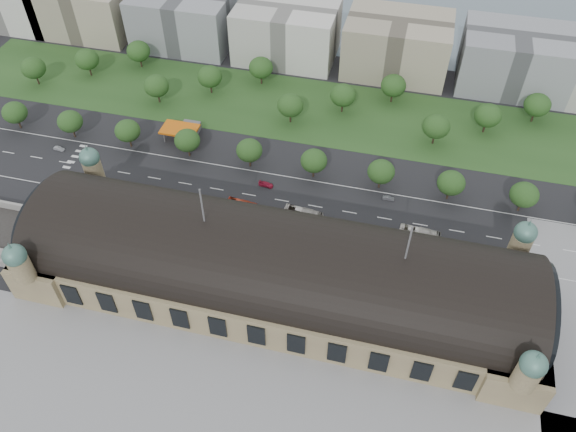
% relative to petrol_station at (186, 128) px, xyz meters
% --- Properties ---
extents(ground, '(900.00, 900.00, 0.00)m').
position_rel_petrol_station_xyz_m(ground, '(53.91, -65.28, -2.95)').
color(ground, black).
rests_on(ground, ground).
extents(station, '(150.00, 48.40, 44.30)m').
position_rel_petrol_station_xyz_m(station, '(53.91, -65.28, 7.33)').
color(station, '#998A5E').
rests_on(station, ground).
extents(road_slab, '(260.00, 26.00, 0.10)m').
position_rel_petrol_station_xyz_m(road_slab, '(33.91, -27.28, -2.95)').
color(road_slab, black).
rests_on(road_slab, ground).
extents(grass_belt, '(300.00, 45.00, 0.10)m').
position_rel_petrol_station_xyz_m(grass_belt, '(38.91, 27.72, -2.95)').
color(grass_belt, '#24461C').
rests_on(grass_belt, ground).
extents(petrol_station, '(14.00, 13.00, 5.05)m').
position_rel_petrol_station_xyz_m(petrol_station, '(0.00, 0.00, 0.00)').
color(petrol_station, '#D25E0C').
rests_on(petrol_station, ground).
extents(office_1, '(45.00, 32.00, 24.00)m').
position_rel_petrol_station_xyz_m(office_1, '(-76.09, 67.72, 9.05)').
color(office_1, tan).
rests_on(office_1, ground).
extents(office_2, '(45.00, 32.00, 24.00)m').
position_rel_petrol_station_xyz_m(office_2, '(-26.09, 67.72, 9.05)').
color(office_2, gray).
rests_on(office_2, ground).
extents(office_3, '(45.00, 32.00, 24.00)m').
position_rel_petrol_station_xyz_m(office_3, '(23.91, 67.72, 9.05)').
color(office_3, silver).
rests_on(office_3, ground).
extents(office_4, '(45.00, 32.00, 24.00)m').
position_rel_petrol_station_xyz_m(office_4, '(73.91, 67.72, 9.05)').
color(office_4, tan).
rests_on(office_4, ground).
extents(office_5, '(45.00, 32.00, 24.00)m').
position_rel_petrol_station_xyz_m(office_5, '(123.91, 67.72, 9.05)').
color(office_5, gray).
rests_on(office_5, ground).
extents(tree_row_0, '(9.60, 9.60, 11.52)m').
position_rel_petrol_station_xyz_m(tree_row_0, '(-66.09, -12.28, 4.48)').
color(tree_row_0, '#2D2116').
rests_on(tree_row_0, ground).
extents(tree_row_1, '(9.60, 9.60, 11.52)m').
position_rel_petrol_station_xyz_m(tree_row_1, '(-42.09, -12.28, 4.48)').
color(tree_row_1, '#2D2116').
rests_on(tree_row_1, ground).
extents(tree_row_2, '(9.60, 9.60, 11.52)m').
position_rel_petrol_station_xyz_m(tree_row_2, '(-18.09, -12.28, 4.48)').
color(tree_row_2, '#2D2116').
rests_on(tree_row_2, ground).
extents(tree_row_3, '(9.60, 9.60, 11.52)m').
position_rel_petrol_station_xyz_m(tree_row_3, '(5.91, -12.28, 4.48)').
color(tree_row_3, '#2D2116').
rests_on(tree_row_3, ground).
extents(tree_row_4, '(9.60, 9.60, 11.52)m').
position_rel_petrol_station_xyz_m(tree_row_4, '(29.91, -12.28, 4.48)').
color(tree_row_4, '#2D2116').
rests_on(tree_row_4, ground).
extents(tree_row_5, '(9.60, 9.60, 11.52)m').
position_rel_petrol_station_xyz_m(tree_row_5, '(53.91, -12.28, 4.48)').
color(tree_row_5, '#2D2116').
rests_on(tree_row_5, ground).
extents(tree_row_6, '(9.60, 9.60, 11.52)m').
position_rel_petrol_station_xyz_m(tree_row_6, '(77.91, -12.28, 4.48)').
color(tree_row_6, '#2D2116').
rests_on(tree_row_6, ground).
extents(tree_row_7, '(9.60, 9.60, 11.52)m').
position_rel_petrol_station_xyz_m(tree_row_7, '(101.91, -12.28, 4.48)').
color(tree_row_7, '#2D2116').
rests_on(tree_row_7, ground).
extents(tree_row_8, '(9.60, 9.60, 11.52)m').
position_rel_petrol_station_xyz_m(tree_row_8, '(125.91, -12.28, 4.48)').
color(tree_row_8, '#2D2116').
rests_on(tree_row_8, ground).
extents(tree_belt_0, '(10.40, 10.40, 12.48)m').
position_rel_petrol_station_xyz_m(tree_belt_0, '(-76.09, 17.72, 5.10)').
color(tree_belt_0, '#2D2116').
rests_on(tree_belt_0, ground).
extents(tree_belt_1, '(10.40, 10.40, 12.48)m').
position_rel_petrol_station_xyz_m(tree_belt_1, '(-57.09, 29.72, 5.10)').
color(tree_belt_1, '#2D2116').
rests_on(tree_belt_1, ground).
extents(tree_belt_2, '(10.40, 10.40, 12.48)m').
position_rel_petrol_station_xyz_m(tree_belt_2, '(-38.09, 41.72, 5.10)').
color(tree_belt_2, '#2D2116').
rests_on(tree_belt_2, ground).
extents(tree_belt_3, '(10.40, 10.40, 12.48)m').
position_rel_petrol_station_xyz_m(tree_belt_3, '(-19.09, 17.72, 5.10)').
color(tree_belt_3, '#2D2116').
rests_on(tree_belt_3, ground).
extents(tree_belt_4, '(10.40, 10.40, 12.48)m').
position_rel_petrol_station_xyz_m(tree_belt_4, '(-0.09, 29.72, 5.10)').
color(tree_belt_4, '#2D2116').
rests_on(tree_belt_4, ground).
extents(tree_belt_5, '(10.40, 10.40, 12.48)m').
position_rel_petrol_station_xyz_m(tree_belt_5, '(18.91, 41.72, 5.10)').
color(tree_belt_5, '#2D2116').
rests_on(tree_belt_5, ground).
extents(tree_belt_6, '(10.40, 10.40, 12.48)m').
position_rel_petrol_station_xyz_m(tree_belt_6, '(37.91, 17.72, 5.10)').
color(tree_belt_6, '#2D2116').
rests_on(tree_belt_6, ground).
extents(tree_belt_7, '(10.40, 10.40, 12.48)m').
position_rel_petrol_station_xyz_m(tree_belt_7, '(56.91, 29.72, 5.10)').
color(tree_belt_7, '#2D2116').
rests_on(tree_belt_7, ground).
extents(tree_belt_8, '(10.40, 10.40, 12.48)m').
position_rel_petrol_station_xyz_m(tree_belt_8, '(75.91, 41.72, 5.10)').
color(tree_belt_8, '#2D2116').
rests_on(tree_belt_8, ground).
extents(tree_belt_9, '(10.40, 10.40, 12.48)m').
position_rel_petrol_station_xyz_m(tree_belt_9, '(94.91, 17.72, 5.10)').
color(tree_belt_9, '#2D2116').
rests_on(tree_belt_9, ground).
extents(tree_belt_10, '(10.40, 10.40, 12.48)m').
position_rel_petrol_station_xyz_m(tree_belt_10, '(113.91, 29.72, 5.10)').
color(tree_belt_10, '#2D2116').
rests_on(tree_belt_10, ground).
extents(tree_belt_11, '(10.40, 10.40, 12.48)m').
position_rel_petrol_station_xyz_m(tree_belt_11, '(132.91, 41.72, 5.10)').
color(tree_belt_11, '#2D2116').
rests_on(tree_belt_11, ground).
extents(traffic_car_1, '(4.38, 1.90, 1.40)m').
position_rel_petrol_station_xyz_m(traffic_car_1, '(-43.87, -21.18, -2.25)').
color(traffic_car_1, gray).
rests_on(traffic_car_1, ground).
extents(traffic_car_2, '(5.24, 2.91, 1.39)m').
position_rel_petrol_station_xyz_m(traffic_car_2, '(-7.27, -38.16, -2.26)').
color(traffic_car_2, black).
rests_on(traffic_car_2, ground).
extents(traffic_car_3, '(5.48, 2.58, 1.55)m').
position_rel_petrol_station_xyz_m(traffic_car_3, '(38.55, -21.43, -2.18)').
color(traffic_car_3, maroon).
rests_on(traffic_car_3, ground).
extents(traffic_car_4, '(4.01, 1.68, 1.36)m').
position_rel_petrol_station_xyz_m(traffic_car_4, '(71.21, -36.32, -2.27)').
color(traffic_car_4, '#181742').
rests_on(traffic_car_4, ground).
extents(traffic_car_5, '(4.07, 1.44, 1.34)m').
position_rel_petrol_station_xyz_m(traffic_car_5, '(81.99, -17.77, -2.28)').
color(traffic_car_5, '#57595F').
rests_on(traffic_car_5, ground).
extents(traffic_car_6, '(4.83, 2.56, 1.29)m').
position_rel_petrol_station_xyz_m(traffic_car_6, '(112.92, -37.50, -2.30)').
color(traffic_car_6, silver).
rests_on(traffic_car_6, ground).
extents(parked_car_0, '(4.84, 4.39, 1.60)m').
position_rel_petrol_station_xyz_m(parked_car_0, '(-4.21, -43.29, -2.15)').
color(parked_car_0, black).
rests_on(parked_car_0, ground).
extents(parked_car_1, '(5.04, 4.48, 1.30)m').
position_rel_petrol_station_xyz_m(parked_car_1, '(-6.72, -43.49, -2.30)').
color(parked_car_1, maroon).
rests_on(parked_car_1, ground).
extents(parked_car_2, '(5.78, 4.35, 1.56)m').
position_rel_petrol_station_xyz_m(parked_car_2, '(3.08, -44.28, -2.17)').
color(parked_car_2, '#191C48').
rests_on(parked_car_2, ground).
extents(parked_car_3, '(4.35, 3.67, 1.41)m').
position_rel_petrol_station_xyz_m(parked_car_3, '(-1.10, -44.28, -2.25)').
color(parked_car_3, '#5A5D62').
rests_on(parked_car_3, ground).
extents(parked_car_4, '(4.44, 3.30, 1.40)m').
position_rel_petrol_station_xyz_m(parked_car_4, '(-0.89, -40.28, -2.25)').
color(parked_car_4, silver).
rests_on(parked_car_4, ground).
extents(parked_car_5, '(5.92, 5.51, 1.54)m').
position_rel_petrol_station_xyz_m(parked_car_5, '(32.86, -44.28, -2.18)').
color(parked_car_5, '#9C9EA5').
rests_on(parked_car_5, ground).
extents(parked_car_6, '(5.83, 4.22, 1.57)m').
position_rel_petrol_station_xyz_m(parked_car_6, '(23.07, -43.35, -2.17)').
color(parked_car_6, black).
rests_on(parked_car_6, ground).
extents(bus_west, '(11.11, 3.62, 3.04)m').
position_rel_petrol_station_xyz_m(bus_west, '(33.60, -34.06, -1.43)').
color(bus_west, red).
rests_on(bus_west, ground).
extents(bus_mid, '(13.83, 4.56, 3.78)m').
position_rel_petrol_station_xyz_m(bus_mid, '(55.06, -33.69, -1.06)').
color(bus_mid, beige).
rests_on(bus_mid, ground).
extents(bus_east, '(13.69, 4.06, 3.76)m').
position_rel_petrol_station_xyz_m(bus_east, '(93.91, -33.28, -1.07)').
color(bus_east, silver).
rests_on(bus_east, ground).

